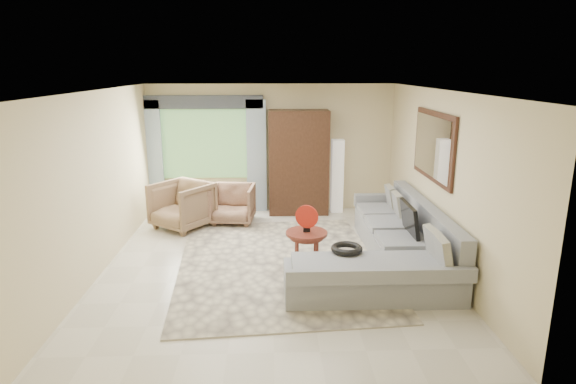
{
  "coord_description": "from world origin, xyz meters",
  "views": [
    {
      "loc": [
        -0.02,
        -6.82,
        2.91
      ],
      "look_at": [
        0.25,
        0.35,
        1.05
      ],
      "focal_mm": 30.0,
      "sensor_mm": 36.0,
      "label": 1
    }
  ],
  "objects_px": {
    "sectional_sofa": "(392,250)",
    "tv_screen": "(410,219)",
    "coffee_table": "(306,250)",
    "armchair_right": "(233,204)",
    "floor_lamp": "(337,176)",
    "armoire": "(298,162)",
    "armchair_left": "(182,205)",
    "potted_plant": "(176,201)"
  },
  "relations": [
    {
      "from": "coffee_table",
      "to": "potted_plant",
      "type": "relative_size",
      "value": 1.11
    },
    {
      "from": "coffee_table",
      "to": "floor_lamp",
      "type": "bearing_deg",
      "value": 74.27
    },
    {
      "from": "armchair_left",
      "to": "armoire",
      "type": "relative_size",
      "value": 0.45
    },
    {
      "from": "coffee_table",
      "to": "armchair_right",
      "type": "height_order",
      "value": "armchair_right"
    },
    {
      "from": "sectional_sofa",
      "to": "tv_screen",
      "type": "height_order",
      "value": "tv_screen"
    },
    {
      "from": "armchair_right",
      "to": "floor_lamp",
      "type": "xyz_separation_m",
      "value": [
        2.1,
        0.69,
        0.38
      ]
    },
    {
      "from": "armchair_right",
      "to": "potted_plant",
      "type": "xyz_separation_m",
      "value": [
        -1.2,
        0.61,
        -0.1
      ]
    },
    {
      "from": "coffee_table",
      "to": "armoire",
      "type": "relative_size",
      "value": 0.29
    },
    {
      "from": "coffee_table",
      "to": "armoire",
      "type": "height_order",
      "value": "armoire"
    },
    {
      "from": "armoire",
      "to": "floor_lamp",
      "type": "bearing_deg",
      "value": 4.29
    },
    {
      "from": "coffee_table",
      "to": "armchair_right",
      "type": "xyz_separation_m",
      "value": [
        -1.25,
        2.33,
        0.05
      ]
    },
    {
      "from": "floor_lamp",
      "to": "armchair_left",
      "type": "bearing_deg",
      "value": -162.36
    },
    {
      "from": "armchair_right",
      "to": "floor_lamp",
      "type": "distance_m",
      "value": 2.24
    },
    {
      "from": "sectional_sofa",
      "to": "armchair_left",
      "type": "height_order",
      "value": "sectional_sofa"
    },
    {
      "from": "sectional_sofa",
      "to": "potted_plant",
      "type": "height_order",
      "value": "sectional_sofa"
    },
    {
      "from": "armchair_left",
      "to": "potted_plant",
      "type": "relative_size",
      "value": 1.74
    },
    {
      "from": "coffee_table",
      "to": "floor_lamp",
      "type": "xyz_separation_m",
      "value": [
        0.85,
        3.03,
        0.43
      ]
    },
    {
      "from": "tv_screen",
      "to": "armoire",
      "type": "bearing_deg",
      "value": 118.35
    },
    {
      "from": "armchair_right",
      "to": "tv_screen",
      "type": "bearing_deg",
      "value": -31.36
    },
    {
      "from": "tv_screen",
      "to": "armchair_left",
      "type": "distance_m",
      "value": 4.17
    },
    {
      "from": "armoire",
      "to": "tv_screen",
      "type": "bearing_deg",
      "value": -61.65
    },
    {
      "from": "tv_screen",
      "to": "armchair_left",
      "type": "relative_size",
      "value": 0.78
    },
    {
      "from": "tv_screen",
      "to": "coffee_table",
      "type": "distance_m",
      "value": 1.61
    },
    {
      "from": "sectional_sofa",
      "to": "armchair_right",
      "type": "distance_m",
      "value": 3.4
    },
    {
      "from": "coffee_table",
      "to": "armchair_left",
      "type": "xyz_separation_m",
      "value": [
        -2.16,
        2.07,
        0.12
      ]
    },
    {
      "from": "armoire",
      "to": "floor_lamp",
      "type": "relative_size",
      "value": 1.4
    },
    {
      "from": "armchair_left",
      "to": "floor_lamp",
      "type": "height_order",
      "value": "floor_lamp"
    },
    {
      "from": "armchair_left",
      "to": "armoire",
      "type": "distance_m",
      "value": 2.47
    },
    {
      "from": "coffee_table",
      "to": "armchair_left",
      "type": "bearing_deg",
      "value": 136.28
    },
    {
      "from": "armchair_left",
      "to": "coffee_table",
      "type": "bearing_deg",
      "value": -7.13
    },
    {
      "from": "armchair_left",
      "to": "potted_plant",
      "type": "distance_m",
      "value": 0.93
    },
    {
      "from": "coffee_table",
      "to": "potted_plant",
      "type": "distance_m",
      "value": 3.83
    },
    {
      "from": "armoire",
      "to": "armchair_left",
      "type": "bearing_deg",
      "value": -157.92
    },
    {
      "from": "sectional_sofa",
      "to": "tv_screen",
      "type": "distance_m",
      "value": 0.53
    },
    {
      "from": "potted_plant",
      "to": "armchair_left",
      "type": "bearing_deg",
      "value": -72.02
    },
    {
      "from": "coffee_table",
      "to": "armchair_left",
      "type": "distance_m",
      "value": 2.99
    },
    {
      "from": "armchair_left",
      "to": "armoire",
      "type": "xyz_separation_m",
      "value": [
        2.21,
        0.9,
        0.62
      ]
    },
    {
      "from": "sectional_sofa",
      "to": "armchair_left",
      "type": "distance_m",
      "value": 3.99
    },
    {
      "from": "coffee_table",
      "to": "tv_screen",
      "type": "bearing_deg",
      "value": 6.84
    },
    {
      "from": "floor_lamp",
      "to": "sectional_sofa",
      "type": "bearing_deg",
      "value": -81.67
    },
    {
      "from": "armoire",
      "to": "floor_lamp",
      "type": "xyz_separation_m",
      "value": [
        0.8,
        0.06,
        -0.3
      ]
    },
    {
      "from": "armchair_left",
      "to": "armchair_right",
      "type": "height_order",
      "value": "armchair_left"
    }
  ]
}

